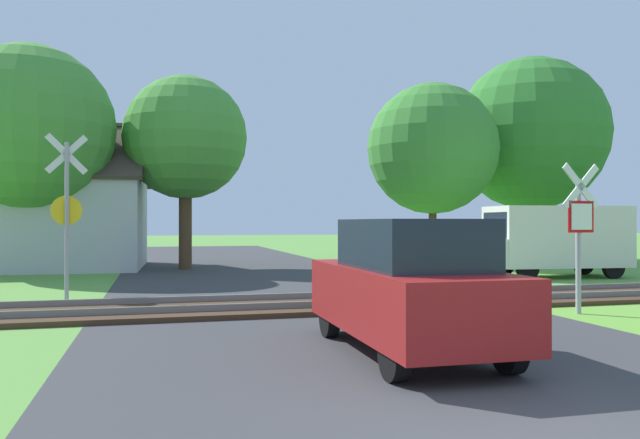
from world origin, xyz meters
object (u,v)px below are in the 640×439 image
at_px(tree_far, 531,134).
at_px(tree_center, 185,138).
at_px(crossing_sign_far, 67,207).
at_px(tree_left, 30,128).
at_px(stop_sign_near, 580,227).
at_px(parked_car, 408,286).
at_px(house, 51,219).
at_px(mail_truck, 552,238).
at_px(tree_right, 433,149).

bearing_deg(tree_far, tree_center, -174.36).
distance_m(crossing_sign_far, tree_left, 9.22).
xyz_separation_m(tree_far, tree_left, (-20.81, -2.39, -0.85)).
bearing_deg(tree_center, crossing_sign_far, -107.41).
bearing_deg(tree_center, tree_far, 5.64).
relative_size(tree_center, tree_left, 0.93).
relative_size(stop_sign_near, parked_car, 0.71).
bearing_deg(stop_sign_near, tree_center, -70.51).
bearing_deg(house, mail_truck, -24.57).
relative_size(house, tree_left, 0.94).
distance_m(tree_right, mail_truck, 7.43).
height_order(tree_left, parked_car, tree_left).
distance_m(house, tree_center, 5.97).
xyz_separation_m(crossing_sign_far, tree_right, (12.88, 9.23, 2.69)).
bearing_deg(house, tree_center, -15.34).
xyz_separation_m(tree_center, mail_truck, (11.05, -6.54, -3.64)).
bearing_deg(crossing_sign_far, tree_center, 60.44).
distance_m(tree_far, parked_car, 22.67).
distance_m(tree_center, mail_truck, 13.34).
bearing_deg(mail_truck, parked_car, 141.68).
distance_m(house, mail_truck, 17.90).
bearing_deg(house, tree_far, 2.32).
relative_size(mail_truck, parked_car, 1.25).
distance_m(stop_sign_near, crossing_sign_far, 10.52).
xyz_separation_m(crossing_sign_far, tree_far, (18.55, 10.86, 3.72)).
height_order(tree_far, tree_center, tree_far).
bearing_deg(tree_right, house, 173.66).
distance_m(house, tree_right, 15.23).
relative_size(tree_right, tree_left, 0.96).
relative_size(tree_far, tree_left, 1.20).
bearing_deg(tree_center, tree_left, -170.74).
relative_size(tree_center, parked_car, 1.79).
relative_size(crossing_sign_far, tree_left, 0.47).
distance_m(house, parked_car, 18.99).
height_order(stop_sign_near, tree_far, tree_far).
bearing_deg(house, tree_right, -3.96).
bearing_deg(mail_truck, house, 67.80).
xyz_separation_m(stop_sign_near, tree_center, (-6.70, 13.56, 3.22)).
bearing_deg(tree_left, tree_right, 2.86).
bearing_deg(stop_sign_near, house, -59.32).
xyz_separation_m(tree_left, parked_car, (7.35, -15.19, -4.05)).
distance_m(stop_sign_near, tree_far, 18.03).
xyz_separation_m(tree_far, mail_truck, (-4.59, -8.09, -4.56)).
bearing_deg(tree_right, tree_left, -177.14).
relative_size(house, tree_center, 1.01).
bearing_deg(tree_right, tree_center, 179.50).
bearing_deg(stop_sign_near, tree_right, -110.42).
xyz_separation_m(stop_sign_near, mail_truck, (4.35, 7.01, -0.42)).
relative_size(tree_right, tree_far, 0.80).
height_order(tree_right, parked_car, tree_right).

